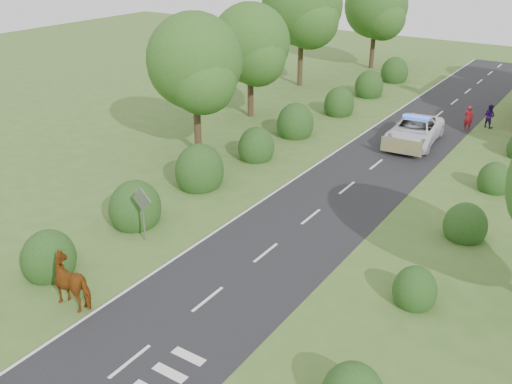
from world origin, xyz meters
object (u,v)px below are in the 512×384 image
Objects in this scene: cow at (75,284)px; police_van at (414,131)px; pedestrian_red at (468,118)px; road_sign at (142,207)px; pedestrian_purple at (489,116)px.

police_van is at bearing 163.54° from cow.
pedestrian_red is (2.13, 4.74, 0.00)m from police_van.
road_sign reaches higher than pedestrian_red.
pedestrian_red is at bearing 71.02° from pedestrian_purple.
pedestrian_red is at bearing 60.97° from police_van.
road_sign reaches higher than cow.
cow is at bearing 95.34° from pedestrian_purple.
road_sign reaches higher than pedestrian_purple.
cow is 28.97m from pedestrian_red.
police_van is 6.85m from pedestrian_purple.
road_sign is 1.56× the size of pedestrian_purple.
police_van is at bearing 73.55° from road_sign.
road_sign is 4.94m from cow.
road_sign is 26.31m from pedestrian_purple.
pedestrian_purple is (1.06, 1.32, -0.02)m from pedestrian_red.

